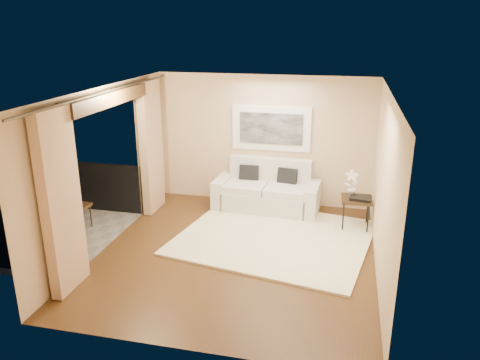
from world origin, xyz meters
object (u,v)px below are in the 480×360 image
(bistro_table, at_px, (37,211))
(ice_bucket, at_px, (35,197))
(sofa, at_px, (267,192))
(balcony_chair_far, at_px, (72,203))
(orchid, at_px, (352,183))
(balcony_chair_near, at_px, (14,221))
(side_table, at_px, (357,201))

(bistro_table, xyz_separation_m, ice_bucket, (-0.11, 0.12, 0.18))
(sofa, relative_size, balcony_chair_far, 2.19)
(orchid, distance_m, bistro_table, 5.57)
(bistro_table, distance_m, balcony_chair_far, 0.71)
(orchid, relative_size, balcony_chair_near, 0.53)
(sofa, height_order, bistro_table, sofa)
(orchid, xyz_separation_m, bistro_table, (-5.16, -2.09, -0.19))
(ice_bucket, bearing_deg, orchid, 20.45)
(balcony_chair_far, bearing_deg, sofa, -147.67)
(side_table, height_order, orchid, orchid)
(bistro_table, height_order, balcony_chair_far, balcony_chair_far)
(sofa, height_order, side_table, sofa)
(side_table, relative_size, bistro_table, 0.78)
(balcony_chair_far, height_order, balcony_chair_near, balcony_chair_far)
(sofa, distance_m, balcony_chair_far, 3.79)
(bistro_table, bearing_deg, ice_bucket, 131.03)
(orchid, relative_size, ice_bucket, 2.50)
(balcony_chair_near, bearing_deg, side_table, 11.21)
(side_table, distance_m, bistro_table, 5.64)
(sofa, relative_size, orchid, 4.32)
(side_table, bearing_deg, orchid, 136.29)
(side_table, relative_size, balcony_chair_near, 0.63)
(orchid, bearing_deg, sofa, 163.60)
(side_table, relative_size, ice_bucket, 3.00)
(bistro_table, height_order, ice_bucket, ice_bucket)
(side_table, distance_m, balcony_chair_far, 5.21)
(bistro_table, distance_m, balcony_chair_near, 0.39)
(side_table, xyz_separation_m, balcony_chair_far, (-5.04, -1.32, 0.03))
(side_table, height_order, ice_bucket, ice_bucket)
(sofa, relative_size, balcony_chair_near, 2.27)
(balcony_chair_far, relative_size, balcony_chair_near, 1.04)
(balcony_chair_near, bearing_deg, ice_bucket, 55.25)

